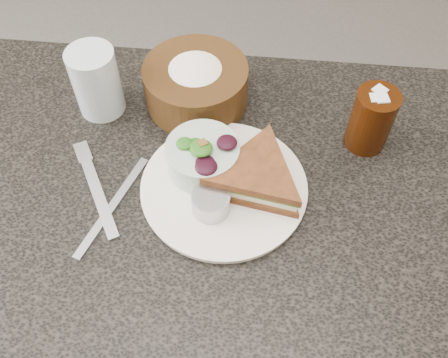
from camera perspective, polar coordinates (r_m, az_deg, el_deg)
floor at (r=1.47m, az=-1.06°, el=-18.60°), size 6.00×6.00×0.00m
dining_table at (r=1.12m, az=-1.36°, el=-13.08°), size 1.00×0.70×0.75m
dinner_plate at (r=0.80m, az=0.00°, el=-1.02°), size 0.26×0.26×0.01m
sandwich at (r=0.77m, az=3.72°, el=0.32°), size 0.21×0.21×0.05m
salad_bowl at (r=0.79m, az=-2.46°, el=2.97°), size 0.12×0.12×0.07m
dressing_ramekin at (r=0.75m, az=-1.52°, el=-2.71°), size 0.07×0.07×0.04m
orange_wedge at (r=0.82m, az=0.48°, el=3.25°), size 0.08×0.08×0.03m
fork at (r=0.82m, az=-14.24°, el=-1.56°), size 0.11×0.17×0.00m
knife at (r=0.80m, az=-12.60°, el=-3.02°), size 0.08×0.20×0.00m
bread_basket at (r=0.89m, az=-3.25°, el=11.33°), size 0.22×0.22×0.10m
cola_glass at (r=0.85m, az=16.58°, el=6.78°), size 0.08×0.08×0.12m
water_glass at (r=0.90m, az=-14.38°, el=10.73°), size 0.10×0.10×0.12m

